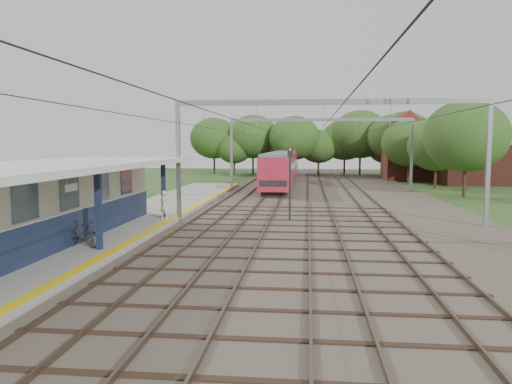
{
  "coord_description": "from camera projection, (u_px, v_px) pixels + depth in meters",
  "views": [
    {
      "loc": [
        2.38,
        -12.9,
        4.53
      ],
      "look_at": [
        -0.8,
        17.58,
        1.6
      ],
      "focal_mm": 35.0,
      "sensor_mm": 36.0,
      "label": 1
    }
  ],
  "objects": [
    {
      "name": "ground",
      "position": [
        218.0,
        313.0,
        13.45
      ],
      "size": [
        160.0,
        160.0,
        0.0
      ],
      "primitive_type": "plane",
      "color": "#2D4C1E",
      "rests_on": "ground"
    },
    {
      "name": "station_building",
      "position": [
        41.0,
        203.0,
        21.1
      ],
      "size": [
        3.41,
        18.0,
        3.4
      ],
      "color": "beige",
      "rests_on": "platform"
    },
    {
      "name": "train",
      "position": [
        283.0,
        166.0,
        58.2
      ],
      "size": [
        2.73,
        34.0,
        3.6
      ],
      "color": "black",
      "rests_on": "ballast_bed"
    },
    {
      "name": "house_far",
      "position": [
        416.0,
        155.0,
        62.97
      ],
      "size": [
        8.0,
        6.12,
        8.66
      ],
      "color": "brown",
      "rests_on": "ground"
    },
    {
      "name": "yellow_stripe",
      "position": [
        170.0,
        219.0,
        27.82
      ],
      "size": [
        0.45,
        52.0,
        0.01
      ],
      "primitive_type": "cube",
      "color": "yellow",
      "rests_on": "platform"
    },
    {
      "name": "canopy",
      "position": [
        52.0,
        167.0,
        19.84
      ],
      "size": [
        6.4,
        20.0,
        3.44
      ],
      "color": "#101B34",
      "rests_on": "platform"
    },
    {
      "name": "tree_band",
      "position": [
        319.0,
        142.0,
        69.14
      ],
      "size": [
        31.72,
        30.88,
        8.82
      ],
      "color": "#382619",
      "rests_on": "ground"
    },
    {
      "name": "rail_tracks",
      "position": [
        297.0,
        195.0,
        42.98
      ],
      "size": [
        11.8,
        88.0,
        0.15
      ],
      "color": "brown",
      "rests_on": "ballast_bed"
    },
    {
      "name": "ballast_bed",
      "position": [
        327.0,
        197.0,
        42.73
      ],
      "size": [
        18.0,
        90.0,
        0.1
      ],
      "primitive_type": "cube",
      "color": "#473D33",
      "rests_on": "ground"
    },
    {
      "name": "signal_post",
      "position": [
        290.0,
        175.0,
        28.82
      ],
      "size": [
        0.31,
        0.27,
        4.36
      ],
      "rotation": [
        0.0,
        0.0,
        -0.04
      ],
      "color": "black",
      "rests_on": "ground"
    },
    {
      "name": "catenary_system",
      "position": [
        322.0,
        131.0,
        37.6
      ],
      "size": [
        17.22,
        88.0,
        7.0
      ],
      "color": "gray",
      "rests_on": "ground"
    },
    {
      "name": "person",
      "position": [
        164.0,
        205.0,
        27.9
      ],
      "size": [
        0.68,
        0.55,
        1.62
      ],
      "primitive_type": "imported",
      "rotation": [
        0.0,
        0.0,
        2.83
      ],
      "color": "silver",
      "rests_on": "platform"
    },
    {
      "name": "house_near",
      "position": [
        473.0,
        158.0,
        56.54
      ],
      "size": [
        7.0,
        6.12,
        7.89
      ],
      "color": "brown",
      "rests_on": "ground"
    },
    {
      "name": "bicycle",
      "position": [
        82.0,
        234.0,
        20.34
      ],
      "size": [
        1.88,
        1.15,
        1.09
      ],
      "primitive_type": "imported",
      "rotation": [
        0.0,
        0.0,
        1.19
      ],
      "color": "black",
      "rests_on": "platform"
    },
    {
      "name": "platform",
      "position": [
        131.0,
        222.0,
        28.07
      ],
      "size": [
        5.0,
        52.0,
        0.35
      ],
      "primitive_type": "cube",
      "color": "gray",
      "rests_on": "ground"
    }
  ]
}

